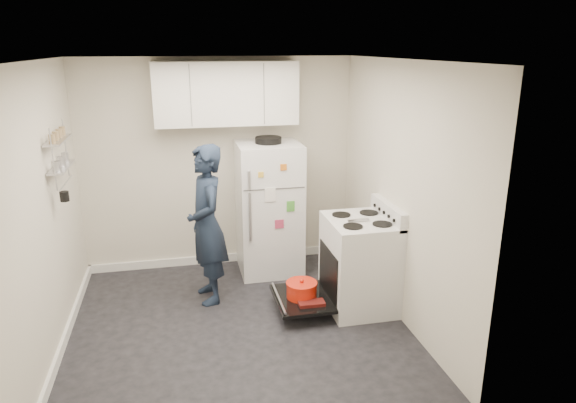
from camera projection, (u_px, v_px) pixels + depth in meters
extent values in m
cube|color=black|center=(238.00, 326.00, 4.99)|extent=(3.20, 3.20, 0.01)
cube|color=white|center=(230.00, 60.00, 4.26)|extent=(3.20, 3.20, 0.01)
cube|color=beige|center=(219.00, 165.00, 6.12)|extent=(3.20, 0.01, 2.50)
cube|color=beige|center=(265.00, 279.00, 3.13)|extent=(3.20, 0.01, 2.50)
cube|color=beige|center=(44.00, 216.00, 4.29)|extent=(0.01, 3.20, 2.50)
cube|color=beige|center=(400.00, 193.00, 4.95)|extent=(0.01, 3.20, 2.50)
cube|color=white|center=(64.00, 341.00, 4.65)|extent=(0.03, 3.20, 0.10)
cube|color=white|center=(223.00, 258.00, 6.45)|extent=(3.20, 0.03, 0.10)
cube|color=silver|center=(359.00, 265.00, 5.25)|extent=(0.65, 0.76, 0.92)
cube|color=black|center=(352.00, 271.00, 5.26)|extent=(0.53, 0.60, 0.52)
cube|color=orange|center=(377.00, 269.00, 5.31)|extent=(0.02, 0.56, 0.46)
cylinder|color=black|center=(356.00, 286.00, 5.32)|extent=(0.34, 0.34, 0.02)
cube|color=silver|center=(388.00, 212.00, 5.15)|extent=(0.08, 0.76, 0.18)
cube|color=silver|center=(361.00, 221.00, 5.12)|extent=(0.65, 0.76, 0.03)
cube|color=#B2B2B7|center=(358.00, 220.00, 5.05)|extent=(0.22, 0.03, 0.01)
cube|color=black|center=(302.00, 299.00, 5.22)|extent=(0.55, 0.70, 0.03)
cylinder|color=#B2B2B7|center=(279.00, 298.00, 5.16)|extent=(0.02, 0.66, 0.02)
cylinder|color=red|center=(302.00, 290.00, 5.20)|extent=(0.31, 0.31, 0.14)
cylinder|color=red|center=(302.00, 283.00, 5.18)|extent=(0.32, 0.32, 0.02)
sphere|color=red|center=(302.00, 281.00, 5.17)|extent=(0.04, 0.04, 0.04)
cube|color=maroon|center=(312.00, 303.00, 5.06)|extent=(0.26, 0.14, 0.04)
cube|color=maroon|center=(301.00, 283.00, 5.48)|extent=(0.28, 0.16, 0.04)
cube|color=white|center=(269.00, 208.00, 6.04)|extent=(0.72, 0.70, 1.55)
cube|color=#4C4C4C|center=(275.00, 189.00, 5.61)|extent=(0.68, 0.01, 0.01)
cube|color=#B2B2B7|center=(249.00, 180.00, 5.50)|extent=(0.03, 0.03, 0.20)
cube|color=#B2B2B7|center=(250.00, 217.00, 5.63)|extent=(0.03, 0.03, 0.55)
cylinder|color=black|center=(268.00, 140.00, 5.80)|extent=(0.30, 0.30, 0.07)
cube|color=gold|center=(261.00, 175.00, 5.53)|extent=(0.06, 0.01, 0.06)
cube|color=green|center=(291.00, 206.00, 5.71)|extent=(0.09, 0.01, 0.12)
cube|color=white|center=(270.00, 195.00, 5.61)|extent=(0.12, 0.01, 0.16)
cube|color=#B93457|center=(279.00, 224.00, 5.74)|extent=(0.10, 0.01, 0.10)
cube|color=orange|center=(284.00, 167.00, 5.56)|extent=(0.07, 0.01, 0.07)
cube|color=silver|center=(226.00, 93.00, 5.73)|extent=(1.60, 0.33, 0.70)
cube|color=#B2B2B7|center=(58.00, 140.00, 4.62)|extent=(0.14, 0.60, 0.02)
cube|color=#B2B2B7|center=(62.00, 167.00, 4.69)|extent=(0.14, 0.60, 0.02)
cylinder|color=black|center=(64.00, 196.00, 4.60)|extent=(0.08, 0.08, 0.09)
imported|color=#172134|center=(207.00, 225.00, 5.30)|extent=(0.49, 0.67, 1.68)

